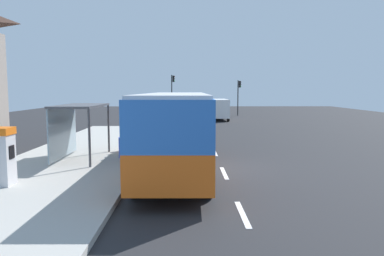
% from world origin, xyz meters
% --- Properties ---
extents(ground_plane, '(56.00, 92.00, 0.04)m').
position_xyz_m(ground_plane, '(0.00, 14.00, -0.02)').
color(ground_plane, '#262628').
extents(sidewalk_platform, '(6.20, 30.00, 0.18)m').
position_xyz_m(sidewalk_platform, '(-6.40, 2.00, 0.09)').
color(sidewalk_platform, '#ADAAA3').
rests_on(sidewalk_platform, ground).
extents(lane_stripe_seg_0, '(0.16, 2.20, 0.01)m').
position_xyz_m(lane_stripe_seg_0, '(0.25, -6.00, 0.01)').
color(lane_stripe_seg_0, silver).
rests_on(lane_stripe_seg_0, ground).
extents(lane_stripe_seg_1, '(0.16, 2.20, 0.01)m').
position_xyz_m(lane_stripe_seg_1, '(0.25, -1.00, 0.01)').
color(lane_stripe_seg_1, silver).
rests_on(lane_stripe_seg_1, ground).
extents(lane_stripe_seg_2, '(0.16, 2.20, 0.01)m').
position_xyz_m(lane_stripe_seg_2, '(0.25, 4.00, 0.01)').
color(lane_stripe_seg_2, silver).
rests_on(lane_stripe_seg_2, ground).
extents(lane_stripe_seg_3, '(0.16, 2.20, 0.01)m').
position_xyz_m(lane_stripe_seg_3, '(0.25, 9.00, 0.01)').
color(lane_stripe_seg_3, silver).
rests_on(lane_stripe_seg_3, ground).
extents(lane_stripe_seg_4, '(0.16, 2.20, 0.01)m').
position_xyz_m(lane_stripe_seg_4, '(0.25, 14.00, 0.01)').
color(lane_stripe_seg_4, silver).
rests_on(lane_stripe_seg_4, ground).
extents(lane_stripe_seg_5, '(0.16, 2.20, 0.01)m').
position_xyz_m(lane_stripe_seg_5, '(0.25, 19.00, 0.01)').
color(lane_stripe_seg_5, silver).
rests_on(lane_stripe_seg_5, ground).
extents(lane_stripe_seg_6, '(0.16, 2.20, 0.01)m').
position_xyz_m(lane_stripe_seg_6, '(0.25, 24.00, 0.01)').
color(lane_stripe_seg_6, silver).
rests_on(lane_stripe_seg_6, ground).
extents(lane_stripe_seg_7, '(0.16, 2.20, 0.01)m').
position_xyz_m(lane_stripe_seg_7, '(0.25, 29.00, 0.01)').
color(lane_stripe_seg_7, silver).
rests_on(lane_stripe_seg_7, ground).
extents(bus, '(2.63, 11.04, 3.21)m').
position_xyz_m(bus, '(-1.71, -0.65, 1.84)').
color(bus, orange).
rests_on(bus, ground).
extents(white_van, '(2.12, 5.24, 2.30)m').
position_xyz_m(white_van, '(2.20, 25.62, 1.34)').
color(white_van, white).
rests_on(white_van, ground).
extents(sedan_near, '(1.95, 4.45, 1.52)m').
position_xyz_m(sedan_near, '(2.30, 30.06, 0.79)').
color(sedan_near, navy).
rests_on(sedan_near, ground).
extents(sedan_far, '(1.89, 4.43, 1.52)m').
position_xyz_m(sedan_far, '(2.30, 41.70, 0.79)').
color(sedan_far, '#B7B7BC').
rests_on(sedan_far, ground).
extents(ticket_machine, '(0.66, 0.76, 1.94)m').
position_xyz_m(ticket_machine, '(-7.38, -3.48, 1.17)').
color(ticket_machine, silver).
rests_on(ticket_machine, sidewalk_platform).
extents(recycling_bin_blue, '(0.52, 0.52, 0.95)m').
position_xyz_m(recycling_bin_blue, '(-4.20, 1.64, 0.66)').
color(recycling_bin_blue, blue).
rests_on(recycling_bin_blue, sidewalk_platform).
extents(recycling_bin_yellow, '(0.52, 0.52, 0.95)m').
position_xyz_m(recycling_bin_yellow, '(-4.20, 2.34, 0.66)').
color(recycling_bin_yellow, yellow).
rests_on(recycling_bin_yellow, sidewalk_platform).
extents(recycling_bin_red, '(0.52, 0.52, 0.95)m').
position_xyz_m(recycling_bin_red, '(-4.20, 3.04, 0.66)').
color(recycling_bin_red, red).
rests_on(recycling_bin_red, sidewalk_platform).
extents(recycling_bin_orange, '(0.52, 0.52, 0.95)m').
position_xyz_m(recycling_bin_orange, '(-4.20, 3.74, 0.66)').
color(recycling_bin_orange, orange).
rests_on(recycling_bin_orange, sidewalk_platform).
extents(traffic_light_near_side, '(0.49, 0.28, 4.55)m').
position_xyz_m(traffic_light_near_side, '(5.51, 32.82, 3.05)').
color(traffic_light_near_side, '#2D2D2D').
rests_on(traffic_light_near_side, ground).
extents(traffic_light_far_side, '(0.49, 0.28, 5.27)m').
position_xyz_m(traffic_light_far_side, '(-3.10, 33.62, 3.49)').
color(traffic_light_far_side, '#2D2D2D').
rests_on(traffic_light_far_side, ground).
extents(bus_shelter, '(1.80, 4.00, 2.50)m').
position_xyz_m(bus_shelter, '(-6.41, 1.34, 2.10)').
color(bus_shelter, '#4C4C51').
rests_on(bus_shelter, sidewalk_platform).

